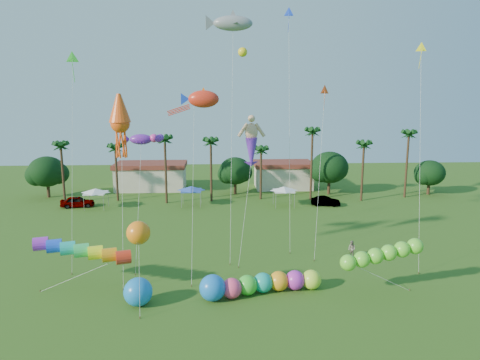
{
  "coord_description": "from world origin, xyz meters",
  "views": [
    {
      "loc": [
        -1.92,
        -26.71,
        15.9
      ],
      "look_at": [
        0.0,
        10.0,
        9.0
      ],
      "focal_mm": 32.0,
      "sensor_mm": 36.0,
      "label": 1
    }
  ],
  "objects_px": {
    "spectator_b": "(352,249)",
    "caterpillar_inflatable": "(257,284)",
    "blue_ball": "(138,292)",
    "car_b": "(326,201)",
    "car_a": "(77,202)"
  },
  "relations": [
    {
      "from": "car_b",
      "to": "blue_ball",
      "type": "height_order",
      "value": "blue_ball"
    },
    {
      "from": "spectator_b",
      "to": "blue_ball",
      "type": "bearing_deg",
      "value": -95.66
    },
    {
      "from": "car_a",
      "to": "caterpillar_inflatable",
      "type": "bearing_deg",
      "value": -150.29
    },
    {
      "from": "car_b",
      "to": "caterpillar_inflatable",
      "type": "relative_size",
      "value": 0.41
    },
    {
      "from": "car_b",
      "to": "blue_ball",
      "type": "relative_size",
      "value": 1.93
    },
    {
      "from": "car_a",
      "to": "car_b",
      "type": "height_order",
      "value": "car_a"
    },
    {
      "from": "car_a",
      "to": "blue_ball",
      "type": "height_order",
      "value": "blue_ball"
    },
    {
      "from": "spectator_b",
      "to": "car_b",
      "type": "bearing_deg",
      "value": 141.63
    },
    {
      "from": "car_b",
      "to": "spectator_b",
      "type": "relative_size",
      "value": 2.58
    },
    {
      "from": "blue_ball",
      "to": "caterpillar_inflatable",
      "type": "bearing_deg",
      "value": 8.72
    },
    {
      "from": "car_b",
      "to": "spectator_b",
      "type": "height_order",
      "value": "spectator_b"
    },
    {
      "from": "car_a",
      "to": "caterpillar_inflatable",
      "type": "xyz_separation_m",
      "value": [
        24.32,
        -30.72,
        0.07
      ]
    },
    {
      "from": "spectator_b",
      "to": "blue_ball",
      "type": "relative_size",
      "value": 0.75
    },
    {
      "from": "car_a",
      "to": "blue_ball",
      "type": "bearing_deg",
      "value": -163.89
    },
    {
      "from": "spectator_b",
      "to": "caterpillar_inflatable",
      "type": "distance_m",
      "value": 13.3
    }
  ]
}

